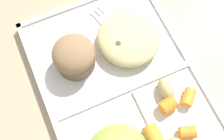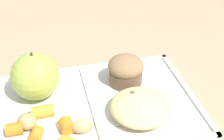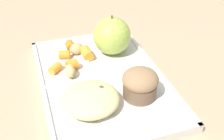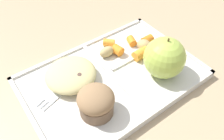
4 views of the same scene
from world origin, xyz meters
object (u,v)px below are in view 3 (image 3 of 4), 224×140
(bran_muffin, at_px, (140,83))
(plastic_fork, at_px, (100,114))
(lunch_tray, at_px, (101,81))
(green_apple, at_px, (112,36))

(bran_muffin, height_order, plastic_fork, bran_muffin)
(lunch_tray, bearing_deg, bran_muffin, 34.96)
(lunch_tray, relative_size, plastic_fork, 2.62)
(lunch_tray, xyz_separation_m, bran_muffin, (0.08, 0.05, 0.04))
(lunch_tray, relative_size, bran_muffin, 5.47)
(green_apple, bearing_deg, lunch_tray, -30.12)
(lunch_tray, distance_m, bran_muffin, 0.10)
(plastic_fork, bearing_deg, bran_muffin, 106.54)
(green_apple, xyz_separation_m, plastic_fork, (0.20, -0.09, -0.04))
(lunch_tray, xyz_separation_m, plastic_fork, (0.10, -0.03, 0.01))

